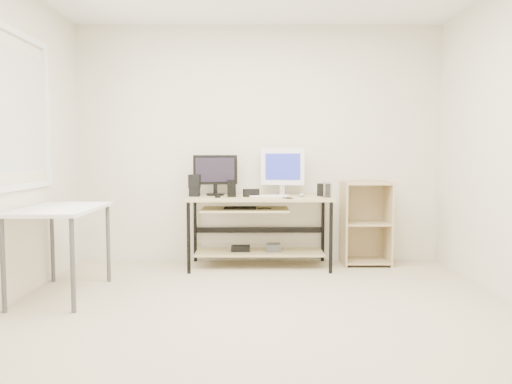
{
  "coord_description": "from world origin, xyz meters",
  "views": [
    {
      "loc": [
        -0.07,
        -3.55,
        1.19
      ],
      "look_at": [
        -0.04,
        1.3,
        0.82
      ],
      "focal_mm": 35.0,
      "sensor_mm": 36.0,
      "label": 1
    }
  ],
  "objects_px": {
    "side_table": "(60,217)",
    "white_imac": "(283,168)",
    "black_monitor": "(215,172)",
    "audio_controller": "(232,188)",
    "desk": "(257,216)",
    "shelf_unit": "(365,222)"
  },
  "relations": [
    {
      "from": "side_table",
      "to": "white_imac",
      "type": "relative_size",
      "value": 1.97
    },
    {
      "from": "black_monitor",
      "to": "audio_controller",
      "type": "height_order",
      "value": "black_monitor"
    },
    {
      "from": "desk",
      "to": "side_table",
      "type": "distance_m",
      "value": 1.97
    },
    {
      "from": "desk",
      "to": "black_monitor",
      "type": "relative_size",
      "value": 3.16
    },
    {
      "from": "black_monitor",
      "to": "white_imac",
      "type": "distance_m",
      "value": 0.73
    },
    {
      "from": "desk",
      "to": "white_imac",
      "type": "relative_size",
      "value": 2.96
    },
    {
      "from": "desk",
      "to": "side_table",
      "type": "bearing_deg",
      "value": -147.35
    },
    {
      "from": "black_monitor",
      "to": "white_imac",
      "type": "bearing_deg",
      "value": -4.44
    },
    {
      "from": "black_monitor",
      "to": "audio_controller",
      "type": "relative_size",
      "value": 2.65
    },
    {
      "from": "side_table",
      "to": "desk",
      "type": "bearing_deg",
      "value": 32.65
    },
    {
      "from": "shelf_unit",
      "to": "side_table",
      "type": "bearing_deg",
      "value": -156.67
    },
    {
      "from": "side_table",
      "to": "black_monitor",
      "type": "relative_size",
      "value": 2.11
    },
    {
      "from": "side_table",
      "to": "white_imac",
      "type": "distance_m",
      "value": 2.34
    },
    {
      "from": "audio_controller",
      "to": "shelf_unit",
      "type": "bearing_deg",
      "value": 3.19
    },
    {
      "from": "desk",
      "to": "audio_controller",
      "type": "relative_size",
      "value": 8.4
    },
    {
      "from": "black_monitor",
      "to": "white_imac",
      "type": "xyz_separation_m",
      "value": [
        0.73,
        0.06,
        0.05
      ]
    },
    {
      "from": "black_monitor",
      "to": "white_imac",
      "type": "height_order",
      "value": "white_imac"
    },
    {
      "from": "desk",
      "to": "white_imac",
      "type": "height_order",
      "value": "white_imac"
    },
    {
      "from": "side_table",
      "to": "audio_controller",
      "type": "relative_size",
      "value": 5.6
    },
    {
      "from": "side_table",
      "to": "shelf_unit",
      "type": "relative_size",
      "value": 1.11
    },
    {
      "from": "black_monitor",
      "to": "audio_controller",
      "type": "xyz_separation_m",
      "value": [
        0.18,
        -0.21,
        -0.16
      ]
    },
    {
      "from": "shelf_unit",
      "to": "desk",
      "type": "bearing_deg",
      "value": -172.23
    }
  ]
}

